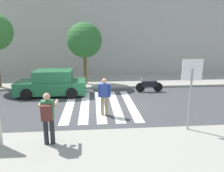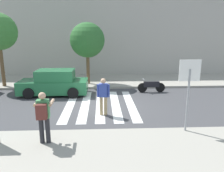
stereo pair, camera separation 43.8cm
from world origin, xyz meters
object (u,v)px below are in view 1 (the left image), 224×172
(motorcycle, at_px, (149,86))
(street_tree_center, at_px, (84,40))
(stop_sign, at_px, (192,79))
(parked_car_green, at_px, (52,84))
(pedestrian_crossing, at_px, (104,95))
(photographer_with_backpack, at_px, (48,115))

(motorcycle, xyz_separation_m, street_tree_center, (-4.16, 2.17, 2.81))
(street_tree_center, bearing_deg, motorcycle, -27.61)
(stop_sign, xyz_separation_m, parked_car_green, (-6.00, 5.74, -1.34))
(parked_car_green, distance_m, motorcycle, 6.09)
(pedestrian_crossing, distance_m, street_tree_center, 6.60)
(parked_car_green, bearing_deg, street_tree_center, 52.17)
(photographer_with_backpack, relative_size, pedestrian_crossing, 1.00)
(photographer_with_backpack, bearing_deg, parked_car_green, 98.98)
(pedestrian_crossing, bearing_deg, parked_car_green, 129.21)
(pedestrian_crossing, bearing_deg, photographer_with_backpack, -124.32)
(pedestrian_crossing, height_order, motorcycle, pedestrian_crossing)
(motorcycle, bearing_deg, street_tree_center, 152.39)
(stop_sign, distance_m, motorcycle, 6.27)
(pedestrian_crossing, bearing_deg, stop_sign, -34.74)
(photographer_with_backpack, relative_size, street_tree_center, 0.40)
(stop_sign, distance_m, pedestrian_crossing, 3.85)
(stop_sign, height_order, pedestrian_crossing, stop_sign)
(photographer_with_backpack, bearing_deg, street_tree_center, 84.30)
(parked_car_green, bearing_deg, stop_sign, -43.73)
(motorcycle, bearing_deg, stop_sign, -90.68)
(stop_sign, bearing_deg, motorcycle, 89.32)
(photographer_with_backpack, bearing_deg, stop_sign, 8.51)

